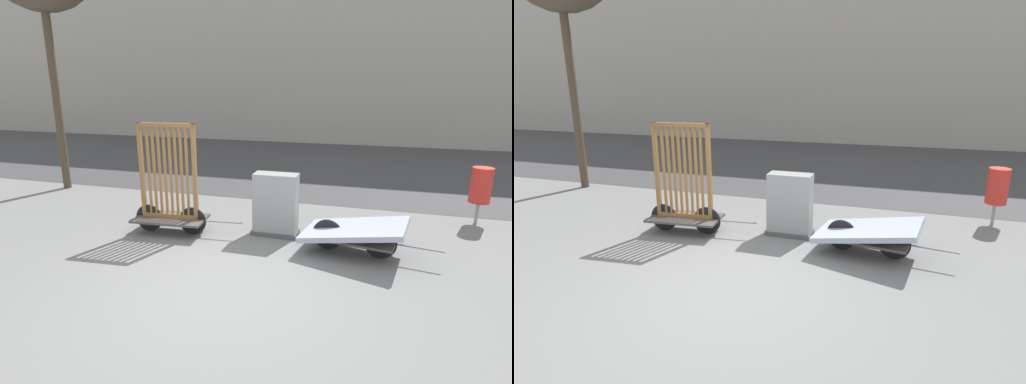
% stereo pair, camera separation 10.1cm
% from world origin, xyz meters
% --- Properties ---
extents(ground_plane, '(60.00, 60.00, 0.00)m').
position_xyz_m(ground_plane, '(0.00, 0.00, 0.00)').
color(ground_plane, slate).
extents(road_strip, '(56.00, 9.43, 0.01)m').
position_xyz_m(road_strip, '(0.00, 8.94, 0.00)').
color(road_strip, '#424244').
rests_on(road_strip, ground_plane).
extents(building_facade, '(48.00, 4.00, 10.29)m').
position_xyz_m(building_facade, '(0.00, 15.65, 5.15)').
color(building_facade, '#B2ADA3').
rests_on(building_facade, ground_plane).
extents(bike_cart_with_bedframe, '(2.03, 0.82, 2.00)m').
position_xyz_m(bike_cart_with_bedframe, '(-1.63, 1.72, 0.69)').
color(bike_cart_with_bedframe, '#4C4742').
rests_on(bike_cart_with_bedframe, ground_plane).
extents(bike_cart_with_mattress, '(2.21, 1.26, 0.60)m').
position_xyz_m(bike_cart_with_mattress, '(1.64, 1.72, 0.37)').
color(bike_cart_with_mattress, '#4C4742').
rests_on(bike_cart_with_mattress, ground_plane).
extents(utility_cabinet, '(0.84, 0.41, 1.13)m').
position_xyz_m(utility_cabinet, '(0.23, 2.18, 0.52)').
color(utility_cabinet, '#4C4C4C').
rests_on(utility_cabinet, ground_plane).
extents(trash_bin, '(0.38, 0.38, 1.12)m').
position_xyz_m(trash_bin, '(3.86, 3.87, 0.77)').
color(trash_bin, gray).
rests_on(trash_bin, ground_plane).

